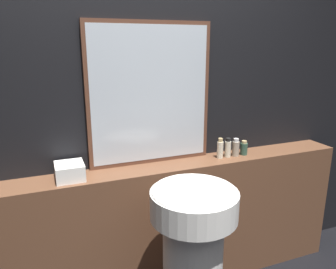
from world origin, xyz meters
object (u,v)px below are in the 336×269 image
Objects in this scene: mirror at (150,95)px; shampoo_bottle at (220,149)px; towel_stack at (70,171)px; body_wash_bottle at (244,148)px; pedestal_sink at (193,259)px; lotion_bottle at (236,148)px; conditioner_bottle at (228,148)px.

mirror is 6.37× the size of shampoo_bottle.
shampoo_bottle is at bearing -0.00° from towel_stack.
body_wash_bottle is (1.21, -0.00, -0.00)m from towel_stack.
towel_stack is at bearing -169.53° from mirror.
pedestal_sink is 0.87m from lotion_bottle.
mirror reaches higher than lotion_bottle.
shampoo_bottle is (0.44, 0.49, 0.44)m from pedestal_sink.
lotion_bottle is at bearing -9.44° from mirror.
conditioner_bottle is at bearing 44.48° from pedestal_sink.
pedestal_sink is 1.02m from mirror.
lotion_bottle is at bearing 0.00° from towel_stack.
body_wash_bottle reaches higher than towel_stack.
towel_stack is 1.01m from shampoo_bottle.
pedestal_sink is at bearing -135.52° from conditioner_bottle.
shampoo_bottle is at bearing -180.00° from lotion_bottle.
mirror is (-0.03, 0.59, 0.83)m from pedestal_sink.
lotion_bottle reaches higher than pedestal_sink.
pedestal_sink is 7.57× the size of lotion_bottle.
mirror is 0.69m from towel_stack.
mirror is 0.73m from lotion_bottle.
pedestal_sink is 6.76× the size of shampoo_bottle.
conditioner_bottle reaches higher than body_wash_bottle.
mirror is at bearing 169.43° from conditioner_bottle.
pedestal_sink is 0.91m from body_wash_bottle.
towel_stack reaches higher than pedestal_sink.
conditioner_bottle is 1.33× the size of body_wash_bottle.
mirror is 6.60× the size of conditioner_bottle.
lotion_bottle is (1.14, 0.00, 0.01)m from towel_stack.
shampoo_bottle is 1.38× the size of body_wash_bottle.
shampoo_bottle reaches higher than towel_stack.
lotion_bottle reaches higher than towel_stack.
shampoo_bottle is at bearing -11.92° from mirror.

